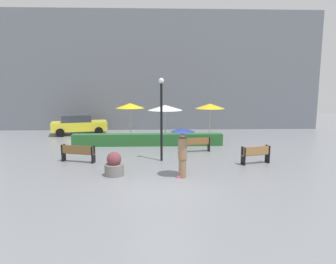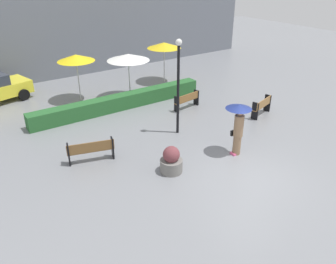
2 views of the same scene
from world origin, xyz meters
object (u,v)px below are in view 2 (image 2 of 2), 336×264
bench_far_left (91,150)px  bench_back_row (187,100)px  patio_umbrella_yellow (76,58)px  patio_umbrella_yellow_far (164,45)px  planter_pot (171,161)px  patio_umbrella_white (128,57)px  bench_far_right (262,106)px  lamp_post (178,78)px  pedestrian_with_umbrella (238,122)px

bench_far_left → bench_back_row: (6.36, 2.21, -0.02)m
patio_umbrella_yellow → patio_umbrella_yellow_far: (5.76, 0.09, -0.05)m
planter_pot → patio_umbrella_white: (2.44, 7.63, 1.92)m
planter_pot → patio_umbrella_yellow: bearing=90.2°
patio_umbrella_yellow_far → patio_umbrella_yellow: bearing=-179.1°
planter_pot → bench_far_left: bearing=132.6°
bench_back_row → bench_far_left: bearing=-160.9°
bench_far_right → patio_umbrella_yellow_far: size_ratio=0.60×
bench_far_left → patio_umbrella_white: 7.25m
bench_far_right → patio_umbrella_white: 7.59m
bench_far_right → patio_umbrella_yellow_far: bearing=98.1°
lamp_post → planter_pot: bearing=-130.0°
pedestrian_with_umbrella → lamp_post: 3.22m
planter_pot → lamp_post: bearing=50.0°
bench_far_right → patio_umbrella_yellow_far: (-1.05, 7.34, 1.84)m
bench_back_row → planter_pot: (-4.20, -4.55, -0.05)m
patio_umbrella_yellow → bench_far_left: bearing=-107.9°
pedestrian_with_umbrella → patio_umbrella_yellow: size_ratio=0.81×
bench_back_row → patio_umbrella_yellow: patio_umbrella_yellow is taller
bench_far_left → bench_far_right: 8.96m
pedestrian_with_umbrella → bench_far_right: bearing=28.1°
bench_far_right → patio_umbrella_white: patio_umbrella_white is taller
planter_pot → patio_umbrella_yellow_far: (5.72, 9.02, 1.92)m
lamp_post → bench_far_right: bearing=-10.0°
patio_umbrella_yellow_far → bench_back_row: bearing=-108.8°
bench_far_left → patio_umbrella_yellow: size_ratio=0.70×
bench_back_row → pedestrian_with_umbrella: bearing=-104.4°
pedestrian_with_umbrella → bench_back_row: bearing=75.6°
bench_far_right → lamp_post: bearing=170.0°
bench_far_left → lamp_post: bearing=2.1°
bench_far_left → lamp_post: lamp_post is taller
planter_pot → lamp_post: (2.10, 2.50, 2.13)m
patio_umbrella_yellow_far → bench_far_right: bearing=-81.9°
bench_back_row → patio_umbrella_yellow: (-4.24, 4.38, 1.92)m
lamp_post → patio_umbrella_white: size_ratio=1.66×
lamp_post → patio_umbrella_yellow_far: size_ratio=1.67×
bench_far_right → patio_umbrella_white: size_ratio=0.60×
planter_pot → lamp_post: lamp_post is taller
planter_pot → patio_umbrella_yellow_far: patio_umbrella_yellow_far is taller
bench_far_right → bench_back_row: size_ratio=0.94×
patio_umbrella_yellow → patio_umbrella_white: 2.80m
pedestrian_with_umbrella → patio_umbrella_white: 8.08m
bench_far_left → bench_far_right: size_ratio=1.18×
bench_far_right → planter_pot: bearing=-166.1°
patio_umbrella_yellow_far → bench_far_left: bearing=-139.8°
bench_far_left → patio_umbrella_white: bearing=49.0°
pedestrian_with_umbrella → patio_umbrella_white: size_ratio=0.83×
bench_back_row → patio_umbrella_yellow_far: bearing=71.2°
pedestrian_with_umbrella → lamp_post: size_ratio=0.50×
bench_far_right → pedestrian_with_umbrella: 4.44m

